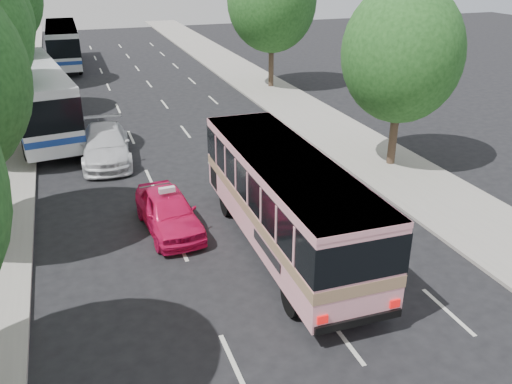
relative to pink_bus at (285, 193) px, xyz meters
name	(u,v)px	position (x,y,z in m)	size (l,w,h in m)	color
ground	(277,301)	(-1.30, -2.69, -1.97)	(120.00, 120.00, 0.00)	black
sidewalk_left	(0,127)	(-9.80, 17.31, -1.90)	(4.00, 90.00, 0.15)	#9E998E
sidewalk_right	(286,101)	(7.20, 17.31, -1.91)	(4.00, 90.00, 0.12)	#9E998E
tree_right_near	(405,49)	(7.48, 5.26, 3.23)	(5.10, 5.10, 7.95)	#38281E
pink_bus	(285,193)	(0.00, 0.00, 0.00)	(2.65, 9.96, 3.17)	pink
pink_taxi	(168,211)	(-3.30, 2.51, -1.25)	(1.70, 4.22, 1.44)	#E11352
white_pickup	(106,145)	(-4.70, 10.24, -1.20)	(2.15, 5.29, 1.53)	silver
tour_coach_front	(35,94)	(-7.60, 15.59, 0.18)	(4.16, 12.19, 3.58)	white
tour_coach_rear	(63,42)	(-5.80, 34.41, 0.02)	(2.48, 11.09, 3.31)	silver
taxi_roof_sign	(167,190)	(-3.30, 2.51, -0.44)	(0.55, 0.18, 0.18)	silver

